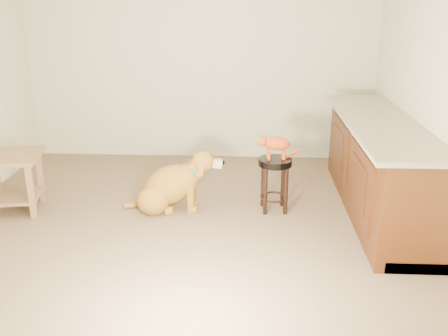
# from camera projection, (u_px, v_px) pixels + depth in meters

# --- Properties ---
(floor) EXTENTS (4.50, 4.00, 0.01)m
(floor) POSITION_uv_depth(u_px,v_px,m) (183.00, 218.00, 4.93)
(floor) COLOR brown
(floor) RESTS_ON ground
(room_shell) EXTENTS (4.54, 4.04, 2.62)m
(room_shell) POSITION_uv_depth(u_px,v_px,m) (178.00, 45.00, 4.37)
(room_shell) COLOR beige
(room_shell) RESTS_ON ground
(cabinet_run) EXTENTS (0.70, 2.56, 0.94)m
(cabinet_run) POSITION_uv_depth(u_px,v_px,m) (379.00, 170.00, 4.97)
(cabinet_run) COLOR #3E1D0B
(cabinet_run) RESTS_ON ground
(padded_stool) EXTENTS (0.34, 0.34, 0.55)m
(padded_stool) POSITION_uv_depth(u_px,v_px,m) (275.00, 174.00, 4.99)
(padded_stool) COLOR black
(padded_stool) RESTS_ON ground
(wood_stool) EXTENTS (0.42, 0.42, 0.74)m
(wood_stool) POSITION_uv_depth(u_px,v_px,m) (361.00, 163.00, 5.33)
(wood_stool) COLOR brown
(wood_stool) RESTS_ON ground
(side_table) EXTENTS (0.67, 0.67, 0.60)m
(side_table) POSITION_uv_depth(u_px,v_px,m) (12.00, 174.00, 4.99)
(side_table) COLOR brown
(side_table) RESTS_ON ground
(golden_retriever) EXTENTS (1.05, 0.53, 0.66)m
(golden_retriever) POSITION_uv_depth(u_px,v_px,m) (170.00, 186.00, 5.07)
(golden_retriever) COLOR brown
(golden_retriever) RESTS_ON ground
(tabby_kitten) EXTENTS (0.44, 0.20, 0.28)m
(tabby_kitten) POSITION_uv_depth(u_px,v_px,m) (275.00, 144.00, 4.89)
(tabby_kitten) COLOR #9B360F
(tabby_kitten) RESTS_ON padded_stool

